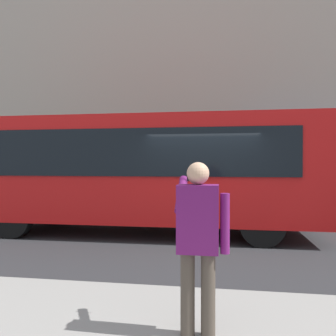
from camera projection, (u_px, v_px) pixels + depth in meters
name	position (u px, v px, depth m)	size (l,w,h in m)	color
ground_plane	(204.00, 241.00, 8.10)	(60.00, 60.00, 0.00)	#2B2B2D
building_facade_far	(212.00, 68.00, 14.74)	(28.00, 1.55, 12.00)	#A89E8E
red_bus	(140.00, 170.00, 9.02)	(9.05, 2.54, 3.08)	red
pedestrian_photographer	(198.00, 235.00, 3.32)	(0.53, 0.52, 1.70)	#4C4238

